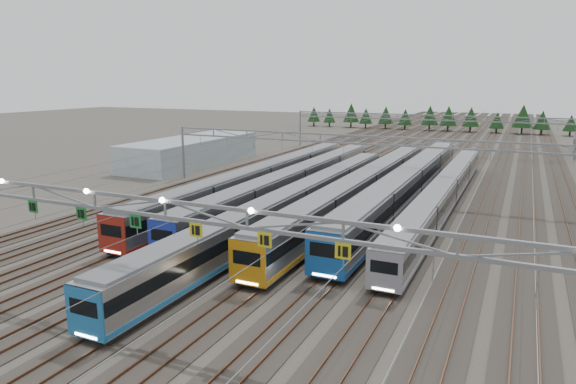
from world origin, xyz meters
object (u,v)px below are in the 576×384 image
at_px(train_a, 261,180).
at_px(train_c, 294,204).
at_px(west_shed, 192,151).
at_px(gantry_near, 163,213).
at_px(gantry_mid, 360,147).
at_px(train_d, 364,188).
at_px(gantry_far, 424,122).
at_px(train_f, 445,192).
at_px(train_b, 295,183).
at_px(train_e, 409,184).

relative_size(train_a, train_c, 0.93).
height_order(train_c, west_shed, west_shed).
xyz_separation_m(gantry_near, gantry_mid, (0.05, 40.12, -0.70)).
bearing_deg(train_d, gantry_far, 92.55).
height_order(train_d, train_f, train_d).
height_order(train_b, gantry_far, gantry_far).
xyz_separation_m(gantry_far, west_shed, (-35.03, -32.89, -4.06)).
distance_m(train_f, gantry_far, 48.97).
relative_size(train_a, gantry_near, 0.95).
xyz_separation_m(train_e, gantry_near, (-6.80, -38.61, 4.77)).
distance_m(train_f, gantry_near, 39.65).
distance_m(train_b, train_c, 11.18).
bearing_deg(train_a, train_e, 15.28).
distance_m(gantry_mid, west_shed, 37.28).
height_order(train_c, train_f, train_c).
bearing_deg(train_f, west_shed, 162.53).
bearing_deg(train_e, gantry_far, 98.26).
xyz_separation_m(train_c, train_f, (13.50, 13.51, -0.11)).
distance_m(train_b, gantry_near, 35.38).
bearing_deg(gantry_far, train_a, -102.34).
bearing_deg(gantry_mid, west_shed, 160.93).
bearing_deg(gantry_near, gantry_mid, 89.93).
xyz_separation_m(train_b, gantry_far, (6.75, 50.73, 4.26)).
height_order(train_b, train_e, train_e).
height_order(train_a, train_b, train_a).
bearing_deg(west_shed, train_a, -37.94).
bearing_deg(train_a, train_c, -46.65).
bearing_deg(train_d, gantry_near, -93.80).
bearing_deg(train_d, train_b, -179.01).
bearing_deg(gantry_far, train_d, -87.45).
bearing_deg(west_shed, train_f, -17.47).
xyz_separation_m(train_e, gantry_far, (-6.75, 46.51, 4.07)).
bearing_deg(train_c, train_d, 66.58).
bearing_deg(gantry_mid, train_b, -139.67).
bearing_deg(train_b, west_shed, 147.76).
height_order(train_e, gantry_far, gantry_far).
bearing_deg(train_c, gantry_far, 87.89).
bearing_deg(train_b, train_c, -66.26).
relative_size(train_b, train_d, 0.92).
distance_m(gantry_far, west_shed, 48.22).
bearing_deg(gantry_near, train_e, 80.02).
bearing_deg(train_e, gantry_near, -99.98).
bearing_deg(train_b, gantry_near, -78.97).
bearing_deg(west_shed, train_e, -18.05).
xyz_separation_m(train_c, west_shed, (-32.78, 28.07, 0.27)).
relative_size(train_b, train_c, 0.92).
relative_size(train_b, gantry_near, 0.94).
height_order(train_e, gantry_near, gantry_near).
distance_m(train_c, train_e, 17.03).
height_order(train_c, gantry_far, gantry_far).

